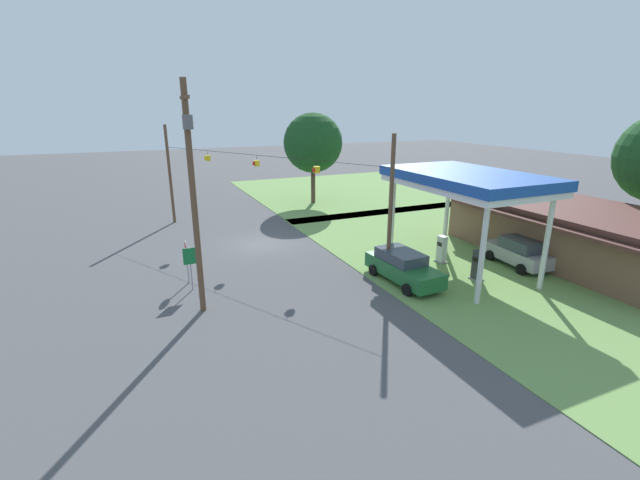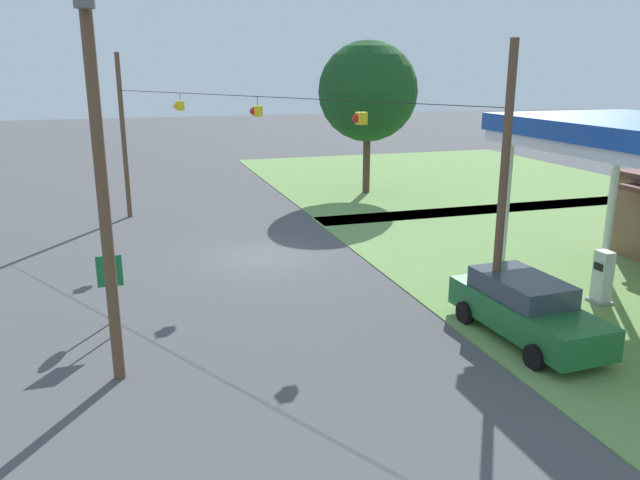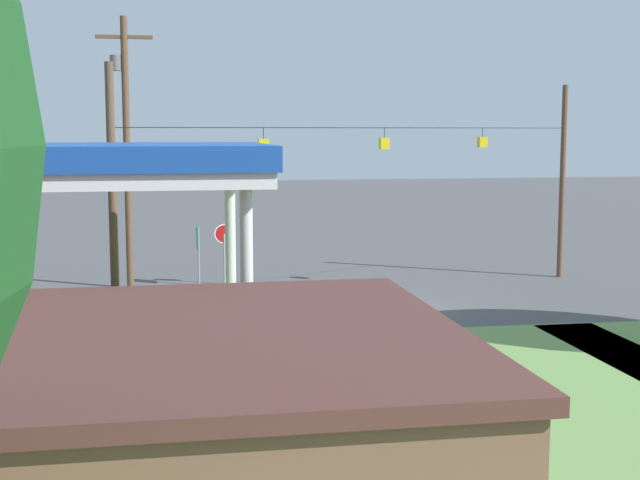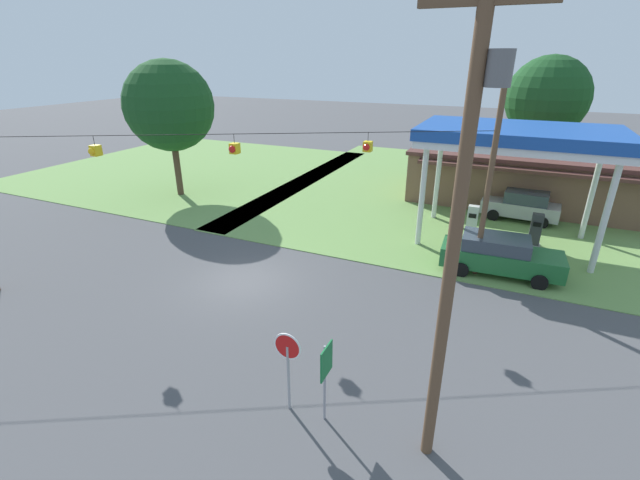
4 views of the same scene
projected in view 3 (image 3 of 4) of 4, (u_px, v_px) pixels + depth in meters
name	position (u px, v px, depth m)	size (l,w,h in m)	color
ground_plane	(383.00, 307.00, 32.06)	(160.00, 160.00, 0.00)	#4C4C4F
gas_station_canopy	(63.00, 168.00, 20.38)	(9.34, 5.85, 6.01)	silver
fuel_pump_near	(138.00, 361.00, 21.23)	(0.71, 0.56, 1.78)	gray
fuel_pump_far	(1.00, 368.00, 20.68)	(0.71, 0.56, 1.78)	gray
car_at_pumps_front	(82.00, 324.00, 24.89)	(5.24, 2.30, 1.78)	#1E602D
car_at_pumps_rear	(3.00, 417.00, 16.84)	(4.45, 2.36, 1.82)	#9E9EA3
stop_sign_roadside	(224.00, 241.00, 36.49)	(0.80, 0.08, 2.50)	#99999E
route_sign	(198.00, 244.00, 36.25)	(0.10, 0.70, 2.40)	gray
utility_pole_main	(126.00, 139.00, 35.13)	(2.20, 0.44, 10.72)	brown
signal_span_gantry	(384.00, 184.00, 31.52)	(18.51, 10.24, 8.21)	brown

